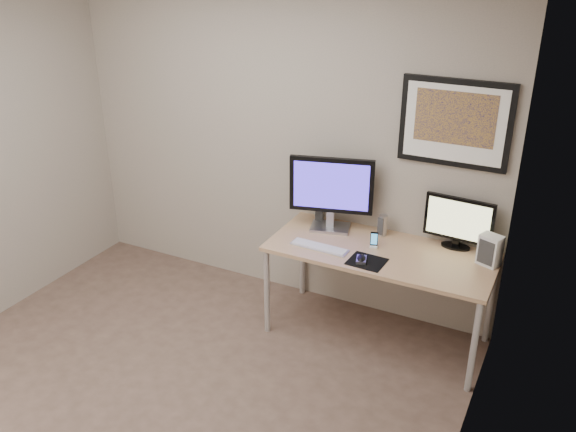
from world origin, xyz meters
The scene contains 13 objects.
floor centered at (0.00, 0.00, 0.00)m, with size 3.60×3.60×0.00m, color #4F3B31.
room centered at (0.00, 0.45, 1.64)m, with size 3.60×3.60×3.60m.
desk centered at (1.00, 1.35, 0.66)m, with size 1.60×0.70×0.73m.
framed_art centered at (1.35, 1.68, 1.62)m, with size 0.75×0.04×0.60m.
monitor_large centered at (0.54, 1.51, 1.05)m, with size 0.62×0.27×0.57m.
monitor_tv centered at (1.46, 1.63, 0.94)m, with size 0.49×0.13×0.38m.
speaker_left centered at (0.41, 1.61, 0.83)m, with size 0.08×0.08×0.19m, color #A6A6AB.
speaker_right centered at (0.93, 1.59, 0.81)m, with size 0.06×0.06×0.16m, color #A6A6AB.
phone_dock centered at (0.94, 1.37, 0.79)m, with size 0.06×0.06×0.12m, color black.
keyboard centered at (0.59, 1.19, 0.74)m, with size 0.43×0.11×0.01m, color #BABABE.
mousepad centered at (0.97, 1.15, 0.73)m, with size 0.25×0.22×0.00m, color black.
mouse centered at (0.93, 1.13, 0.75)m, with size 0.06×0.11×0.04m, color black.
fan_unit centered at (1.72, 1.48, 0.84)m, with size 0.14×0.10×0.22m, color silver.
Camera 1 is at (2.14, -2.38, 2.75)m, focal length 38.00 mm.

